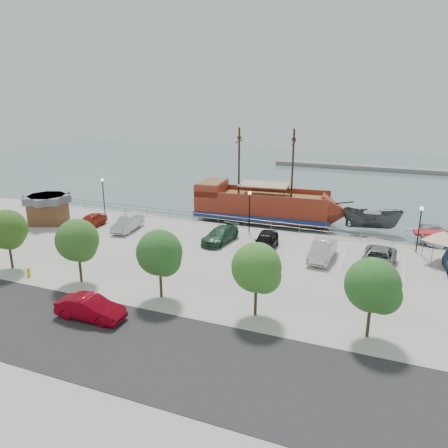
% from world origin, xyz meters
% --- Properties ---
extents(ground, '(160.00, 160.00, 0.00)m').
position_xyz_m(ground, '(0.00, 0.00, -1.00)').
color(ground, slate).
extents(land_slab, '(100.00, 58.00, 1.20)m').
position_xyz_m(land_slab, '(0.00, -21.00, -0.60)').
color(land_slab, '#ABA79A').
rests_on(land_slab, ground).
extents(street, '(100.00, 8.00, 0.04)m').
position_xyz_m(street, '(0.00, -16.00, 0.01)').
color(street, '#262626').
rests_on(street, land_slab).
extents(sidewalk, '(100.00, 4.00, 0.05)m').
position_xyz_m(sidewalk, '(0.00, -10.00, 0.01)').
color(sidewalk, '#B4B299').
rests_on(sidewalk, land_slab).
extents(seawall_railing, '(50.00, 0.06, 1.00)m').
position_xyz_m(seawall_railing, '(0.00, 7.80, 0.53)').
color(seawall_railing, slate).
rests_on(seawall_railing, land_slab).
extents(far_shore, '(40.00, 3.00, 0.80)m').
position_xyz_m(far_shore, '(10.00, 55.00, -0.60)').
color(far_shore, gray).
rests_on(far_shore, ground).
extents(pirate_ship, '(18.36, 6.53, 11.46)m').
position_xyz_m(pirate_ship, '(0.55, 13.69, 0.92)').
color(pirate_ship, maroon).
rests_on(pirate_ship, ground).
extents(patrol_boat, '(6.38, 2.46, 2.46)m').
position_xyz_m(patrol_boat, '(11.61, 14.23, 0.23)').
color(patrol_boat, '#494B4C').
rests_on(patrol_boat, ground).
extents(speedboat, '(5.84, 7.51, 1.43)m').
position_xyz_m(speedboat, '(17.89, 12.58, -0.29)').
color(speedboat, silver).
rests_on(speedboat, ground).
extents(dock_west, '(7.37, 3.35, 0.41)m').
position_xyz_m(dock_west, '(-13.47, 9.20, -0.80)').
color(dock_west, gray).
rests_on(dock_west, ground).
extents(dock_mid, '(7.74, 2.93, 0.43)m').
position_xyz_m(dock_mid, '(8.64, 9.20, -0.78)').
color(dock_mid, gray).
rests_on(dock_mid, ground).
extents(dock_east, '(7.88, 3.77, 0.43)m').
position_xyz_m(dock_east, '(15.08, 9.20, -0.78)').
color(dock_east, gray).
rests_on(dock_east, ground).
extents(shed, '(4.91, 4.91, 3.13)m').
position_xyz_m(shed, '(-21.53, 1.30, 1.67)').
color(shed, brown).
rests_on(shed, land_slab).
extents(canopy_tent, '(4.65, 4.65, 3.14)m').
position_xyz_m(canopy_tent, '(17.87, 4.75, 2.73)').
color(canopy_tent, slate).
rests_on(canopy_tent, land_slab).
extents(street_sedan, '(4.63, 1.72, 1.51)m').
position_xyz_m(street_sedan, '(-3.70, -14.33, 0.76)').
color(street_sedan, maroon).
rests_on(street_sedan, street).
extents(fire_hydrant, '(0.27, 0.27, 0.77)m').
position_xyz_m(fire_hydrant, '(-12.43, -10.80, 0.42)').
color(fire_hydrant, '#C8BF03').
rests_on(fire_hydrant, sidewalk).
extents(lamp_post_left, '(0.36, 0.36, 4.28)m').
position_xyz_m(lamp_post_left, '(-18.00, 6.50, 2.94)').
color(lamp_post_left, black).
rests_on(lamp_post_left, land_slab).
extents(lamp_post_mid, '(0.36, 0.36, 4.28)m').
position_xyz_m(lamp_post_mid, '(0.00, 6.50, 2.94)').
color(lamp_post_mid, black).
rests_on(lamp_post_mid, land_slab).
extents(lamp_post_right, '(0.36, 0.36, 4.28)m').
position_xyz_m(lamp_post_right, '(16.00, 6.50, 2.94)').
color(lamp_post_right, black).
rests_on(lamp_post_right, land_slab).
extents(tree_b, '(3.30, 3.20, 5.00)m').
position_xyz_m(tree_b, '(-14.85, -10.07, 3.30)').
color(tree_b, '#473321').
rests_on(tree_b, sidewalk).
extents(tree_c, '(3.30, 3.20, 5.00)m').
position_xyz_m(tree_c, '(-7.85, -10.07, 3.30)').
color(tree_c, '#473321').
rests_on(tree_c, sidewalk).
extents(tree_d, '(3.30, 3.20, 5.00)m').
position_xyz_m(tree_d, '(-0.85, -10.07, 3.30)').
color(tree_d, '#473321').
rests_on(tree_d, sidewalk).
extents(tree_e, '(3.30, 3.20, 5.00)m').
position_xyz_m(tree_e, '(6.15, -10.07, 3.30)').
color(tree_e, '#473321').
rests_on(tree_e, sidewalk).
extents(tree_f, '(3.30, 3.20, 5.00)m').
position_xyz_m(tree_f, '(13.15, -10.07, 3.30)').
color(tree_f, '#473321').
rests_on(tree_f, sidewalk).
extents(parked_car_a, '(1.87, 4.29, 1.44)m').
position_xyz_m(parked_car_a, '(-16.16, 1.61, 0.72)').
color(parked_car_a, maroon).
rests_on(parked_car_a, land_slab).
extents(parked_car_b, '(2.02, 4.74, 1.52)m').
position_xyz_m(parked_car_b, '(-11.91, 2.20, 0.76)').
color(parked_car_b, '#B1B3B8').
rests_on(parked_car_b, land_slab).
extents(parked_car_d, '(2.66, 5.16, 1.43)m').
position_xyz_m(parked_car_d, '(-1.55, 2.40, 0.72)').
color(parked_car_d, '#285034').
rests_on(parked_car_d, land_slab).
extents(parked_car_e, '(2.47, 5.02, 1.65)m').
position_xyz_m(parked_car_e, '(3.11, 2.03, 0.82)').
color(parked_car_e, black).
rests_on(parked_car_e, land_slab).
extents(parked_car_f, '(1.87, 5.01, 1.63)m').
position_xyz_m(parked_car_f, '(8.37, 1.53, 0.82)').
color(parked_car_f, beige).
rests_on(parked_car_f, land_slab).
extents(parked_car_g, '(2.96, 5.77, 1.56)m').
position_xyz_m(parked_car_g, '(12.94, 1.32, 0.78)').
color(parked_car_g, gray).
rests_on(parked_car_g, land_slab).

